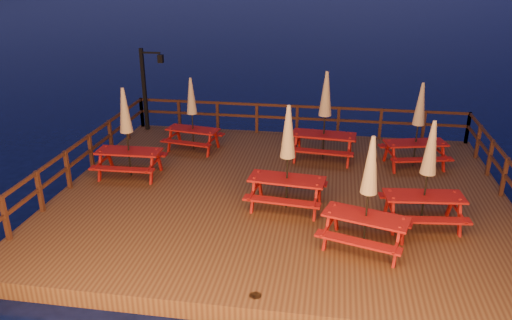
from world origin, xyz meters
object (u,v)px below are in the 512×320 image
object	(u,v)px
picnic_table_1	(325,115)
picnic_table_2	(418,124)
lamp_post	(148,82)
picnic_table_0	(288,156)

from	to	relation	value
picnic_table_1	picnic_table_2	world-z (taller)	picnic_table_1
lamp_post	picnic_table_2	size ratio (longest dim) A/B	1.15
lamp_post	picnic_table_0	size ratio (longest dim) A/B	1.11
picnic_table_1	picnic_table_2	size ratio (longest dim) A/B	1.08
picnic_table_1	picnic_table_2	xyz separation A→B (m)	(2.77, -0.14, -0.11)
picnic_table_0	lamp_post	bearing A→B (deg)	141.33
picnic_table_2	picnic_table_0	bearing A→B (deg)	-150.55
picnic_table_0	picnic_table_2	distance (m)	4.89
lamp_post	picnic_table_1	xyz separation A→B (m)	(6.41, -1.98, -0.33)
lamp_post	picnic_table_1	world-z (taller)	lamp_post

